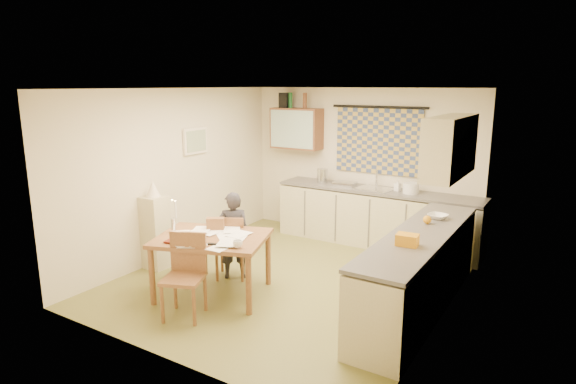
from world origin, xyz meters
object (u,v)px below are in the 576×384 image
Objects in this scene: counter_back at (376,218)px; person at (233,235)px; shelf_stand at (156,232)px; stove at (382,314)px; dining_table at (213,265)px; chair_far at (232,258)px; counter_right at (419,272)px.

counter_back is 2.79× the size of person.
counter_back is at bearing 48.67° from shelf_stand.
stove is at bearing 124.83° from person.
dining_table is (-1.00, -2.84, -0.07)m from counter_back.
chair_far reaches higher than dining_table.
person is (-1.11, -2.29, 0.14)m from counter_back.
shelf_stand reaches higher than stove.
counter_right reaches higher than chair_far.
chair_far is 0.32m from person.
counter_back is at bearing -144.27° from chair_far.
stove reaches higher than dining_table.
counter_back is 3.43m from shelf_stand.
counter_right reaches higher than dining_table.
counter_right is 2.42m from person.
shelf_stand reaches higher than counter_right.
dining_table is (-2.27, -0.93, -0.07)m from counter_right.
counter_right is 1.15m from stove.
chair_far is at bearing -170.92° from counter_right.
shelf_stand is (-3.54, -0.67, 0.07)m from counter_right.
counter_right is at bearing 161.25° from chair_far.
shelf_stand is (-3.54, 0.48, 0.10)m from stove.
chair_far is at bearing -23.44° from person.
counter_right is 2.46m from dining_table.
stove is 2.54m from chair_far.
counter_back reaches higher than chair_far.
stove is at bearing -90.00° from counter_right.
shelf_stand is at bearing -13.89° from chair_far.
shelf_stand is (-1.12, -0.28, 0.25)m from chair_far.
stove is at bearing -24.96° from dining_table.
counter_right is at bearing 10.64° from shelf_stand.
chair_far is 0.74× the size of person.
shelf_stand is at bearing 172.21° from stove.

